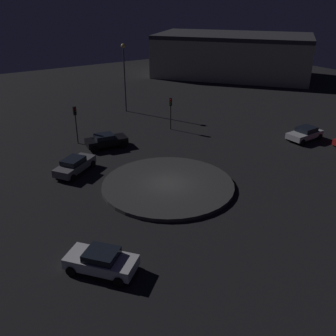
# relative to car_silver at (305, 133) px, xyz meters

# --- Properties ---
(ground_plane) EXTENTS (117.02, 117.02, 0.00)m
(ground_plane) POSITION_rel_car_silver_xyz_m (1.07, -18.75, -0.75)
(ground_plane) COLOR black
(roundabout_island) EXTENTS (11.11, 11.11, 0.31)m
(roundabout_island) POSITION_rel_car_silver_xyz_m (1.07, -18.75, -0.60)
(roundabout_island) COLOR #383838
(roundabout_island) RESTS_ON ground_plane
(car_silver) EXTENTS (2.24, 4.25, 1.44)m
(car_silver) POSITION_rel_car_silver_xyz_m (0.00, 0.00, 0.00)
(car_silver) COLOR silver
(car_silver) RESTS_ON ground_plane
(car_white) EXTENTS (4.36, 4.05, 1.42)m
(car_white) POSITION_rel_car_silver_xyz_m (7.83, -27.78, -0.02)
(car_white) COLOR white
(car_white) RESTS_ON ground_plane
(car_grey) EXTENTS (3.92, 4.59, 1.45)m
(car_grey) POSITION_rel_car_silver_xyz_m (-5.81, -24.33, 0.00)
(car_grey) COLOR slate
(car_grey) RESTS_ON ground_plane
(car_black) EXTENTS (2.56, 4.46, 1.46)m
(car_black) POSITION_rel_car_silver_xyz_m (-9.93, -19.36, 0.02)
(car_black) COLOR black
(car_black) RESTS_ON ground_plane
(traffic_light_west) EXTENTS (0.38, 0.34, 4.08)m
(traffic_light_west) POSITION_rel_car_silver_xyz_m (-12.67, -21.45, 2.15)
(traffic_light_west) COLOR #2D2D2D
(traffic_light_west) RESTS_ON ground_plane
(traffic_light_northwest) EXTENTS (0.40, 0.37, 3.80)m
(traffic_light_northwest) POSITION_rel_car_silver_xyz_m (-11.01, -10.52, 1.96)
(traffic_light_northwest) COLOR #2D2D2D
(traffic_light_northwest) RESTS_ON ground_plane
(streetlamp_west) EXTENTS (0.57, 0.57, 8.92)m
(streetlamp_west) POSITION_rel_car_silver_xyz_m (-20.67, -11.48, 5.26)
(streetlamp_west) COLOR #4C4C51
(streetlamp_west) RESTS_ON ground_plane
(store_building) EXTENTS (31.79, 30.03, 7.74)m
(store_building) POSITION_rel_car_silver_xyz_m (-31.27, 17.12, 3.12)
(store_building) COLOR #B7B299
(store_building) RESTS_ON ground_plane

